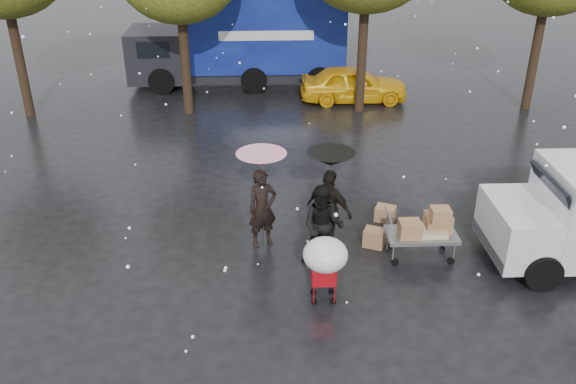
{
  "coord_description": "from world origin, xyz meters",
  "views": [
    {
      "loc": [
        -0.89,
        -10.44,
        7.33
      ],
      "look_at": [
        -0.4,
        1.0,
        1.43
      ],
      "focal_mm": 38.0,
      "sensor_mm": 36.0,
      "label": 1
    }
  ],
  "objects_px": {
    "person_pink": "(263,208)",
    "person_black": "(329,210)",
    "vendor_cart": "(426,228)",
    "shopping_cart": "(325,258)",
    "yellow_taxi": "(354,84)",
    "blue_truck": "(245,40)"
  },
  "relations": [
    {
      "from": "shopping_cart",
      "to": "person_black",
      "type": "bearing_deg",
      "value": 81.91
    },
    {
      "from": "shopping_cart",
      "to": "yellow_taxi",
      "type": "bearing_deg",
      "value": 79.52
    },
    {
      "from": "person_black",
      "to": "person_pink",
      "type": "bearing_deg",
      "value": 29.68
    },
    {
      "from": "person_pink",
      "to": "yellow_taxi",
      "type": "height_order",
      "value": "person_pink"
    },
    {
      "from": "person_pink",
      "to": "yellow_taxi",
      "type": "relative_size",
      "value": 0.47
    },
    {
      "from": "shopping_cart",
      "to": "yellow_taxi",
      "type": "distance_m",
      "value": 12.22
    },
    {
      "from": "shopping_cart",
      "to": "blue_truck",
      "type": "xyz_separation_m",
      "value": [
        -1.77,
        14.33,
        0.69
      ]
    },
    {
      "from": "vendor_cart",
      "to": "blue_truck",
      "type": "relative_size",
      "value": 0.18
    },
    {
      "from": "person_pink",
      "to": "person_black",
      "type": "height_order",
      "value": "person_black"
    },
    {
      "from": "person_pink",
      "to": "vendor_cart",
      "type": "height_order",
      "value": "person_pink"
    },
    {
      "from": "person_black",
      "to": "blue_truck",
      "type": "height_order",
      "value": "blue_truck"
    },
    {
      "from": "person_pink",
      "to": "shopping_cart",
      "type": "xyz_separation_m",
      "value": [
        1.16,
        -2.25,
        0.16
      ]
    },
    {
      "from": "vendor_cart",
      "to": "shopping_cart",
      "type": "distance_m",
      "value": 2.82
    },
    {
      "from": "blue_truck",
      "to": "vendor_cart",
      "type": "bearing_deg",
      "value": -72.23
    },
    {
      "from": "vendor_cart",
      "to": "yellow_taxi",
      "type": "relative_size",
      "value": 0.39
    },
    {
      "from": "vendor_cart",
      "to": "yellow_taxi",
      "type": "bearing_deg",
      "value": 90.55
    },
    {
      "from": "person_pink",
      "to": "shopping_cart",
      "type": "height_order",
      "value": "person_pink"
    },
    {
      "from": "person_pink",
      "to": "blue_truck",
      "type": "relative_size",
      "value": 0.22
    },
    {
      "from": "shopping_cart",
      "to": "vendor_cart",
      "type": "bearing_deg",
      "value": 33.99
    },
    {
      "from": "person_pink",
      "to": "person_black",
      "type": "xyz_separation_m",
      "value": [
        1.45,
        -0.2,
        0.03
      ]
    },
    {
      "from": "person_black",
      "to": "vendor_cart",
      "type": "bearing_deg",
      "value": -156.0
    },
    {
      "from": "shopping_cart",
      "to": "yellow_taxi",
      "type": "xyz_separation_m",
      "value": [
        2.22,
        12.01,
        -0.41
      ]
    }
  ]
}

